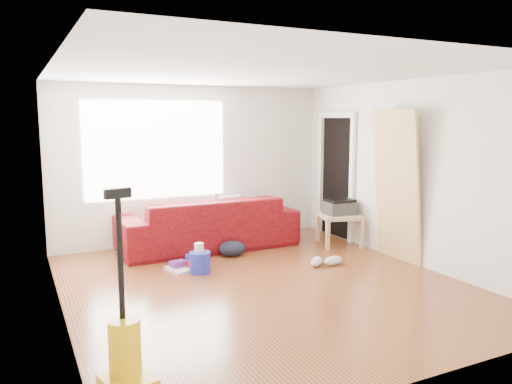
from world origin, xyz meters
name	(u,v)px	position (x,y,z in m)	size (l,w,h in m)	color
room	(264,180)	(0.07, 0.15, 1.25)	(4.51, 5.01, 2.51)	#582F0D
sofa	(208,247)	(0.03, 1.95, 0.00)	(2.70, 1.06, 0.79)	#380407
tv_stand	(231,226)	(0.53, 2.22, 0.24)	(0.71, 0.45, 0.47)	black
tv	(231,203)	(0.53, 2.22, 0.62)	(0.55, 0.07, 0.32)	black
side_table	(340,219)	(1.95, 1.20, 0.41)	(0.75, 0.75, 0.49)	tan
printer	(340,207)	(1.95, 1.20, 0.61)	(0.49, 0.40, 0.24)	#313132
bucket	(200,273)	(-0.52, 0.79, 0.00)	(0.27, 0.27, 0.27)	#202BA8
toilet_paper	(199,258)	(-0.52, 0.82, 0.19)	(0.12, 0.12, 0.11)	silver
cleaning_tray	(186,265)	(-0.63, 1.03, 0.05)	(0.54, 0.47, 0.17)	silver
backpack	(232,256)	(0.17, 1.34, 0.00)	(0.40, 0.32, 0.22)	black
sneakers	(325,261)	(1.11, 0.34, 0.06)	(0.54, 0.30, 0.12)	silver
vacuum	(126,365)	(-2.00, -1.81, 0.28)	(0.39, 0.42, 1.51)	#E9B10D
door_panel	(393,260)	(2.13, 0.14, 0.00)	(0.04, 0.85, 2.12)	tan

